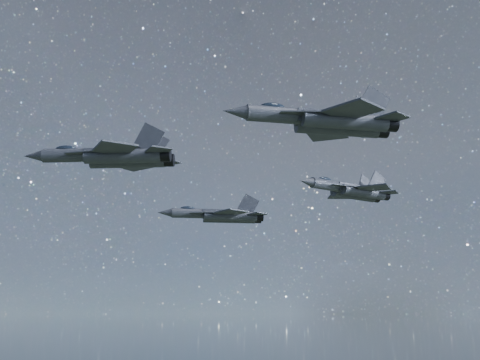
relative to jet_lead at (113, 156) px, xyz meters
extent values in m
cylinder|color=#2D3039|center=(-4.49, 1.33, 0.25)|extent=(8.38, 4.00, 1.73)
cone|color=#2D3039|center=(-9.61, 2.84, 0.25)|extent=(3.00, 2.25, 1.56)
ellipsoid|color=#19222E|center=(-5.77, 1.70, 1.08)|extent=(2.87, 1.87, 0.86)
cube|color=#2D3039|center=(1.06, -0.31, 0.19)|extent=(9.22, 4.18, 1.45)
cylinder|color=#2D3039|center=(1.17, -1.51, -0.31)|extent=(9.45, 4.31, 1.73)
cylinder|color=#2D3039|center=(1.80, 0.63, -0.31)|extent=(9.45, 4.31, 1.73)
cylinder|color=black|center=(6.08, -2.95, -0.31)|extent=(1.84, 1.95, 1.60)
cylinder|color=black|center=(6.71, -0.82, -0.31)|extent=(1.84, 1.95, 1.60)
cube|color=#2D3039|center=(-2.99, -0.68, 0.12)|extent=(5.70, 3.75, 0.13)
cube|color=#2D3039|center=(-2.14, 2.20, 0.12)|extent=(5.87, 1.77, 0.13)
cube|color=#2D3039|center=(0.20, -4.00, -0.08)|extent=(5.35, 5.74, 0.22)
cube|color=#2D3039|center=(2.34, 3.25, -0.08)|extent=(6.38, 6.33, 0.22)
cube|color=#2D3039|center=(5.24, -4.22, -0.08)|extent=(3.14, 3.30, 0.17)
cube|color=#2D3039|center=(6.69, 0.69, -0.08)|extent=(3.78, 3.77, 0.17)
cube|color=#2D3039|center=(4.18, -2.69, 1.81)|extent=(3.67, 1.56, 3.96)
cube|color=#2D3039|center=(4.97, -0.02, 1.81)|extent=(3.83, 0.96, 3.96)
cylinder|color=#2D3039|center=(12.26, 13.84, -4.23)|extent=(7.01, 2.07, 1.46)
cone|color=#2D3039|center=(7.80, 14.24, -4.23)|extent=(2.35, 1.50, 1.31)
ellipsoid|color=#19222E|center=(11.14, 13.94, -3.53)|extent=(2.30, 1.17, 0.72)
cube|color=#2D3039|center=(17.09, 13.41, -4.28)|extent=(7.75, 2.08, 1.21)
cylinder|color=#2D3039|center=(17.38, 12.44, -4.70)|extent=(7.94, 2.15, 1.46)
cylinder|color=#2D3039|center=(17.55, 14.30, -4.70)|extent=(7.94, 2.15, 1.46)
cylinder|color=black|center=(21.66, 12.06, -4.70)|extent=(1.33, 1.45, 1.34)
cylinder|color=black|center=(21.83, 13.92, -4.70)|extent=(1.33, 1.45, 1.34)
cube|color=#2D3039|center=(13.82, 12.43, -4.34)|extent=(4.95, 2.33, 0.11)
cube|color=#2D3039|center=(14.05, 14.94, -4.34)|extent=(4.93, 1.52, 0.11)
cube|color=#2D3039|center=(17.00, 10.23, -4.51)|extent=(4.98, 5.18, 0.19)
cube|color=#2D3039|center=(17.56, 16.55, -4.51)|extent=(5.25, 5.34, 0.19)
cube|color=#2D3039|center=(21.18, 10.88, -4.51)|extent=(2.93, 3.02, 0.14)
cube|color=#2D3039|center=(21.56, 15.16, -4.51)|extent=(3.10, 3.14, 0.14)
cube|color=#2D3039|center=(20.06, 11.97, -2.92)|extent=(3.22, 0.70, 3.32)
cube|color=#2D3039|center=(20.27, 14.29, -2.92)|extent=(3.25, 0.49, 3.32)
cylinder|color=#2D3039|center=(14.51, -24.48, -2.21)|extent=(6.77, 1.51, 1.42)
cone|color=#2D3039|center=(10.13, -24.42, -2.21)|extent=(2.21, 1.31, 1.28)
ellipsoid|color=#19222E|center=(13.42, -24.46, -1.52)|extent=(2.19, 0.99, 0.70)
cube|color=#2D3039|center=(19.26, -24.54, -2.25)|extent=(7.50, 1.47, 1.19)
cylinder|color=#2D3039|center=(19.61, -25.46, -2.66)|extent=(7.69, 1.53, 1.42)
cylinder|color=#2D3039|center=(19.64, -23.63, -2.66)|extent=(7.69, 1.53, 1.42)
cylinder|color=black|center=(23.81, -25.51, -2.66)|extent=(1.20, 1.33, 1.31)
cylinder|color=black|center=(23.84, -23.69, -2.66)|extent=(1.20, 1.33, 1.31)
cube|color=#2D3039|center=(16.14, -25.73, -2.32)|extent=(4.85, 1.95, 0.11)
cube|color=#2D3039|center=(16.17, -23.27, -2.32)|extent=(4.85, 1.83, 0.11)
cube|color=#2D3039|center=(19.40, -27.65, -2.48)|extent=(5.00, 5.16, 0.18)
cube|color=#2D3039|center=(19.48, -21.44, -2.48)|extent=(5.04, 5.18, 0.18)
cube|color=#2D3039|center=(23.43, -26.70, -2.48)|extent=(2.95, 3.02, 0.14)
cube|color=#2D3039|center=(23.49, -22.50, -2.48)|extent=(2.97, 3.04, 0.14)
cube|color=#2D3039|center=(22.26, -25.72, -0.93)|extent=(3.17, 0.44, 3.25)
cube|color=#2D3039|center=(22.29, -23.44, -0.93)|extent=(3.17, 0.41, 3.25)
cylinder|color=#2D3039|center=(27.04, -3.47, -3.10)|extent=(6.38, 3.51, 1.33)
cone|color=#2D3039|center=(23.21, -4.94, -3.10)|extent=(2.34, 1.85, 1.20)
ellipsoid|color=#19222E|center=(26.09, -3.84, -2.46)|extent=(2.22, 1.56, 0.66)
cube|color=#2D3039|center=(31.19, -1.88, -3.14)|extent=(7.00, 3.70, 1.11)
cylinder|color=#2D3039|center=(31.82, -2.56, -3.53)|extent=(7.18, 3.81, 1.33)
cylinder|color=#2D3039|center=(31.21, -0.96, -3.53)|extent=(7.18, 3.81, 1.33)
cylinder|color=black|center=(35.49, -1.15, -3.53)|extent=(1.48, 1.55, 1.23)
cylinder|color=black|center=(34.88, 0.44, -3.53)|extent=(1.48, 1.55, 1.23)
cube|color=#2D3039|center=(28.89, -4.00, -3.20)|extent=(4.54, 1.69, 0.10)
cube|color=#2D3039|center=(28.07, -1.84, -3.20)|extent=(4.27, 3.15, 0.10)
cube|color=#2D3039|center=(32.39, -4.53, -3.36)|extent=(4.89, 4.80, 0.17)
cube|color=#2D3039|center=(30.31, 0.89, -3.36)|extent=(3.89, 4.23, 0.17)
cube|color=#2D3039|center=(35.57, -2.31, -3.36)|extent=(2.90, 2.87, 0.13)
cube|color=#2D3039|center=(34.16, 1.36, -3.36)|extent=(2.28, 2.42, 0.13)
cube|color=#2D3039|center=(34.21, -1.87, -1.91)|extent=(2.90, 0.96, 3.04)
cube|color=#2D3039|center=(33.44, 0.12, -1.91)|extent=(2.74, 1.41, 3.04)
camera|label=1|loc=(0.69, -68.21, -18.90)|focal=42.00mm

